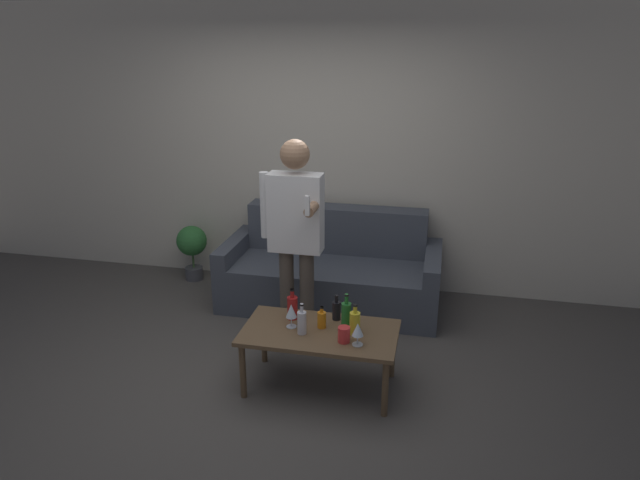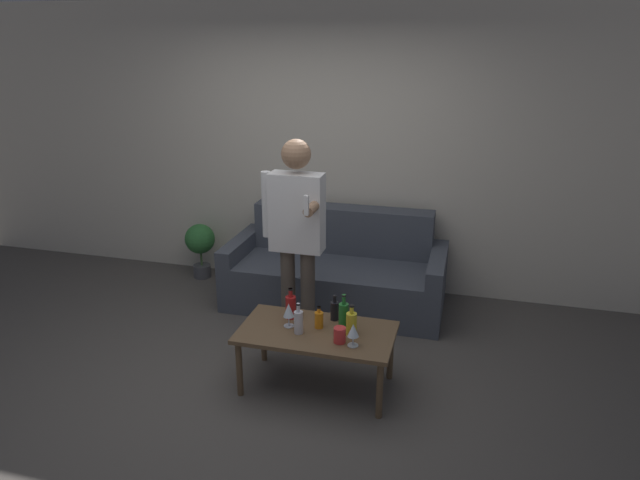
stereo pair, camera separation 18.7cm
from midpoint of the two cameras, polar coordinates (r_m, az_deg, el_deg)
The scene contains 15 objects.
ground_plane at distance 4.21m, azimuth -5.66°, elevation -14.49°, with size 16.00×16.00×0.00m, color #514C47.
wall_back at distance 5.51m, azimuth 1.27°, elevation 9.08°, with size 8.00×0.06×2.70m.
couch at distance 5.29m, azimuth 2.67°, elevation -3.21°, with size 1.97×0.88×0.86m.
coffee_table at distance 4.00m, azimuth 1.02°, elevation -9.67°, with size 1.07×0.58×0.44m.
bottle_orange at distance 3.98m, azimuth 3.73°, elevation -7.50°, with size 0.07×0.07×0.25m.
bottle_green at distance 3.99m, azimuth 1.25°, elevation -7.94°, with size 0.06×0.06×0.16m.
bottle_dark at distance 4.11m, azimuth -1.63°, elevation -6.66°, with size 0.08×0.08×0.23m.
bottle_yellow at distance 4.10m, azimuth 2.79°, elevation -7.03°, with size 0.06×0.06×0.19m.
bottle_red at distance 3.91m, azimuth -0.78°, elevation -8.15°, with size 0.06×0.06×0.22m.
bottle_clear at distance 3.90m, azimuth 4.55°, elevation -8.30°, with size 0.07×0.07×0.22m.
wine_glass_near at distance 3.76m, azimuth 4.78°, elevation -9.08°, with size 0.08×0.08×0.16m.
wine_glass_far at distance 3.99m, azimuth -1.81°, elevation -7.11°, with size 0.08×0.08×0.17m.
cup_on_table at distance 3.82m, azimuth 3.40°, elevation -9.48°, with size 0.08×0.08×0.11m.
person_standing_front at distance 4.35m, azimuth -1.15°, elevation 1.23°, with size 0.48×0.43×1.66m.
potted_plant at distance 5.93m, azimuth -11.02°, elevation -0.30°, with size 0.30×0.30×0.57m.
Camera 2 is at (1.38, -3.23, 2.35)m, focal length 32.00 mm.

